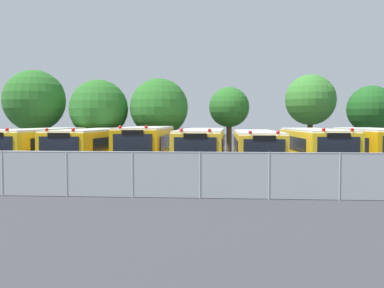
{
  "coord_description": "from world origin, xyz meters",
  "views": [
    {
      "loc": [
        1.48,
        -26.48,
        2.93
      ],
      "look_at": [
        -0.54,
        0.0,
        1.6
      ],
      "focal_mm": 41.82,
      "sensor_mm": 36.0,
      "label": 1
    }
  ],
  "objects_px": {
    "school_bus_3": "(203,148)",
    "tree_5": "(372,109)",
    "tree_3": "(229,108)",
    "tree_4": "(312,99)",
    "school_bus_6": "(372,148)",
    "school_bus_0": "(39,147)",
    "school_bus_4": "(256,149)",
    "school_bus_5": "(314,148)",
    "tree_0": "(36,100)",
    "school_bus_1": "(93,147)",
    "tree_1": "(100,109)",
    "tree_2": "(157,108)",
    "school_bus_2": "(147,147)"
  },
  "relations": [
    {
      "from": "school_bus_3",
      "to": "tree_5",
      "type": "bearing_deg",
      "value": -142.27
    },
    {
      "from": "tree_3",
      "to": "tree_4",
      "type": "bearing_deg",
      "value": 4.75
    },
    {
      "from": "school_bus_6",
      "to": "tree_5",
      "type": "xyz_separation_m",
      "value": [
        3.0,
        9.73,
        2.51
      ]
    },
    {
      "from": "school_bus_0",
      "to": "school_bus_4",
      "type": "bearing_deg",
      "value": 179.74
    },
    {
      "from": "tree_3",
      "to": "tree_5",
      "type": "xyz_separation_m",
      "value": [
        11.25,
        0.54,
        -0.1
      ]
    },
    {
      "from": "school_bus_4",
      "to": "school_bus_5",
      "type": "relative_size",
      "value": 0.98
    },
    {
      "from": "school_bus_5",
      "to": "tree_0",
      "type": "height_order",
      "value": "tree_0"
    },
    {
      "from": "school_bus_4",
      "to": "school_bus_6",
      "type": "distance_m",
      "value": 6.69
    },
    {
      "from": "school_bus_0",
      "to": "tree_4",
      "type": "bearing_deg",
      "value": -152.48
    },
    {
      "from": "school_bus_1",
      "to": "school_bus_5",
      "type": "relative_size",
      "value": 1.0
    },
    {
      "from": "school_bus_0",
      "to": "school_bus_4",
      "type": "height_order",
      "value": "school_bus_0"
    },
    {
      "from": "tree_1",
      "to": "tree_2",
      "type": "relative_size",
      "value": 0.99
    },
    {
      "from": "tree_0",
      "to": "tree_3",
      "type": "xyz_separation_m",
      "value": [
        15.12,
        1.48,
        -0.65
      ]
    },
    {
      "from": "tree_2",
      "to": "tree_0",
      "type": "bearing_deg",
      "value": -179.89
    },
    {
      "from": "school_bus_6",
      "to": "tree_5",
      "type": "distance_m",
      "value": 10.48
    },
    {
      "from": "school_bus_3",
      "to": "tree_5",
      "type": "relative_size",
      "value": 2.02
    },
    {
      "from": "school_bus_2",
      "to": "school_bus_5",
      "type": "xyz_separation_m",
      "value": [
        9.86,
        0.29,
        -0.05
      ]
    },
    {
      "from": "school_bus_0",
      "to": "tree_2",
      "type": "height_order",
      "value": "tree_2"
    },
    {
      "from": "school_bus_2",
      "to": "tree_1",
      "type": "xyz_separation_m",
      "value": [
        -5.04,
        7.56,
        2.48
      ]
    },
    {
      "from": "tree_3",
      "to": "tree_1",
      "type": "bearing_deg",
      "value": -169.97
    },
    {
      "from": "school_bus_2",
      "to": "school_bus_6",
      "type": "height_order",
      "value": "school_bus_2"
    },
    {
      "from": "school_bus_6",
      "to": "tree_4",
      "type": "bearing_deg",
      "value": -80.72
    },
    {
      "from": "school_bus_2",
      "to": "school_bus_4",
      "type": "xyz_separation_m",
      "value": [
        6.51,
        0.19,
        -0.12
      ]
    },
    {
      "from": "school_bus_1",
      "to": "tree_2",
      "type": "distance_m",
      "value": 8.5
    },
    {
      "from": "school_bus_4",
      "to": "school_bus_6",
      "type": "xyz_separation_m",
      "value": [
        6.69,
        -0.04,
        0.08
      ]
    },
    {
      "from": "school_bus_1",
      "to": "school_bus_4",
      "type": "relative_size",
      "value": 1.02
    },
    {
      "from": "school_bus_6",
      "to": "school_bus_5",
      "type": "bearing_deg",
      "value": -2.73
    },
    {
      "from": "school_bus_2",
      "to": "tree_3",
      "type": "xyz_separation_m",
      "value": [
        4.94,
        9.33,
        2.58
      ]
    },
    {
      "from": "tree_0",
      "to": "tree_3",
      "type": "relative_size",
      "value": 1.23
    },
    {
      "from": "school_bus_1",
      "to": "school_bus_6",
      "type": "xyz_separation_m",
      "value": [
        16.54,
        -0.1,
        0.02
      ]
    },
    {
      "from": "school_bus_3",
      "to": "school_bus_5",
      "type": "xyz_separation_m",
      "value": [
        6.52,
        0.19,
        0.01
      ]
    },
    {
      "from": "school_bus_0",
      "to": "tree_5",
      "type": "bearing_deg",
      "value": -157.58
    },
    {
      "from": "school_bus_4",
      "to": "tree_2",
      "type": "xyz_separation_m",
      "value": [
        -7.13,
        7.68,
        2.67
      ]
    },
    {
      "from": "tree_1",
      "to": "tree_5",
      "type": "xyz_separation_m",
      "value": [
        21.23,
        2.31,
        -0.01
      ]
    },
    {
      "from": "school_bus_2",
      "to": "tree_4",
      "type": "bearing_deg",
      "value": -141.04
    },
    {
      "from": "tree_0",
      "to": "school_bus_0",
      "type": "bearing_deg",
      "value": -65.62
    },
    {
      "from": "school_bus_1",
      "to": "tree_2",
      "type": "relative_size",
      "value": 1.77
    },
    {
      "from": "school_bus_2",
      "to": "school_bus_3",
      "type": "relative_size",
      "value": 0.83
    },
    {
      "from": "school_bus_4",
      "to": "school_bus_5",
      "type": "xyz_separation_m",
      "value": [
        3.36,
        0.1,
        0.06
      ]
    },
    {
      "from": "tree_2",
      "to": "tree_3",
      "type": "xyz_separation_m",
      "value": [
        5.56,
        1.46,
        0.02
      ]
    },
    {
      "from": "school_bus_3",
      "to": "school_bus_4",
      "type": "distance_m",
      "value": 3.17
    },
    {
      "from": "school_bus_0",
      "to": "tree_0",
      "type": "height_order",
      "value": "tree_0"
    },
    {
      "from": "tree_1",
      "to": "school_bus_5",
      "type": "bearing_deg",
      "value": -26.03
    },
    {
      "from": "tree_0",
      "to": "tree_3",
      "type": "distance_m",
      "value": 15.21
    },
    {
      "from": "tree_3",
      "to": "tree_4",
      "type": "xyz_separation_m",
      "value": [
        6.61,
        0.55,
        0.7
      ]
    },
    {
      "from": "school_bus_2",
      "to": "tree_4",
      "type": "xyz_separation_m",
      "value": [
        11.55,
        9.88,
        3.27
      ]
    },
    {
      "from": "school_bus_4",
      "to": "tree_1",
      "type": "bearing_deg",
      "value": -32.82
    },
    {
      "from": "school_bus_1",
      "to": "tree_4",
      "type": "bearing_deg",
      "value": -146.19
    },
    {
      "from": "school_bus_3",
      "to": "school_bus_6",
      "type": "relative_size",
      "value": 1.25
    },
    {
      "from": "tree_0",
      "to": "tree_5",
      "type": "distance_m",
      "value": 26.46
    }
  ]
}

